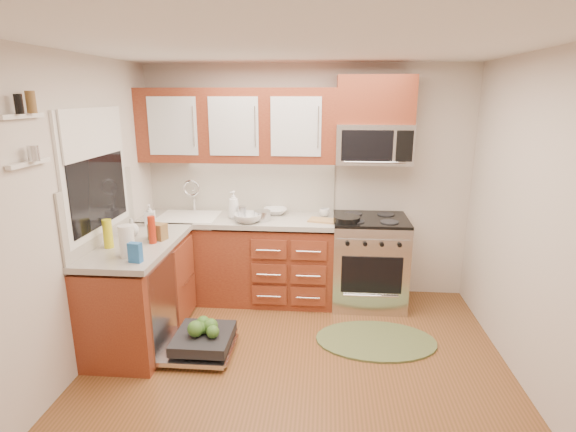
# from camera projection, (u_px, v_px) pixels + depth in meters

# --- Properties ---
(floor) EXTENTS (3.50, 3.50, 0.00)m
(floor) POSITION_uv_depth(u_px,v_px,m) (296.00, 379.00, 3.56)
(floor) COLOR brown
(floor) RESTS_ON ground
(ceiling) EXTENTS (3.50, 3.50, 0.00)m
(ceiling) POSITION_uv_depth(u_px,v_px,m) (297.00, 44.00, 2.91)
(ceiling) COLOR white
(ceiling) RESTS_ON ground
(wall_back) EXTENTS (3.50, 0.04, 2.50)m
(wall_back) POSITION_uv_depth(u_px,v_px,m) (307.00, 183.00, 4.92)
(wall_back) COLOR beige
(wall_back) RESTS_ON ground
(wall_front) EXTENTS (3.50, 0.04, 2.50)m
(wall_front) POSITION_uv_depth(u_px,v_px,m) (263.00, 372.00, 1.55)
(wall_front) COLOR beige
(wall_front) RESTS_ON ground
(wall_left) EXTENTS (0.04, 3.50, 2.50)m
(wall_left) POSITION_uv_depth(u_px,v_px,m) (65.00, 222.00, 3.38)
(wall_left) COLOR beige
(wall_left) RESTS_ON ground
(wall_right) EXTENTS (0.04, 3.50, 2.50)m
(wall_right) POSITION_uv_depth(u_px,v_px,m) (549.00, 234.00, 3.10)
(wall_right) COLOR beige
(wall_right) RESTS_ON ground
(base_cabinet_back) EXTENTS (2.05, 0.60, 0.85)m
(base_cabinet_back) POSITION_uv_depth(u_px,v_px,m) (239.00, 261.00, 4.91)
(base_cabinet_back) COLOR maroon
(base_cabinet_back) RESTS_ON ground
(base_cabinet_left) EXTENTS (0.60, 1.25, 0.85)m
(base_cabinet_left) POSITION_uv_depth(u_px,v_px,m) (141.00, 295.00, 4.08)
(base_cabinet_left) COLOR maroon
(base_cabinet_left) RESTS_ON ground
(countertop_back) EXTENTS (2.07, 0.64, 0.05)m
(countertop_back) POSITION_uv_depth(u_px,v_px,m) (237.00, 219.00, 4.77)
(countertop_back) COLOR #B2AAA2
(countertop_back) RESTS_ON base_cabinet_back
(countertop_left) EXTENTS (0.64, 1.27, 0.05)m
(countertop_left) POSITION_uv_depth(u_px,v_px,m) (137.00, 245.00, 3.95)
(countertop_left) COLOR #B2AAA2
(countertop_left) RESTS_ON base_cabinet_left
(backsplash_back) EXTENTS (2.05, 0.02, 0.57)m
(backsplash_back) POSITION_uv_depth(u_px,v_px,m) (242.00, 185.00, 4.98)
(backsplash_back) COLOR #BCB5A9
(backsplash_back) RESTS_ON ground
(backsplash_left) EXTENTS (0.02, 1.25, 0.57)m
(backsplash_left) POSITION_uv_depth(u_px,v_px,m) (101.00, 210.00, 3.89)
(backsplash_left) COLOR #BCB5A9
(backsplash_left) RESTS_ON ground
(upper_cabinets) EXTENTS (2.05, 0.35, 0.75)m
(upper_cabinets) POSITION_uv_depth(u_px,v_px,m) (237.00, 125.00, 4.65)
(upper_cabinets) COLOR maroon
(upper_cabinets) RESTS_ON ground
(cabinet_over_mw) EXTENTS (0.76, 0.35, 0.47)m
(cabinet_over_mw) POSITION_uv_depth(u_px,v_px,m) (375.00, 100.00, 4.47)
(cabinet_over_mw) COLOR maroon
(cabinet_over_mw) RESTS_ON ground
(range) EXTENTS (0.76, 0.64, 0.95)m
(range) POSITION_uv_depth(u_px,v_px,m) (369.00, 261.00, 4.76)
(range) COLOR silver
(range) RESTS_ON ground
(microwave) EXTENTS (0.76, 0.38, 0.40)m
(microwave) POSITION_uv_depth(u_px,v_px,m) (373.00, 144.00, 4.56)
(microwave) COLOR silver
(microwave) RESTS_ON ground
(sink) EXTENTS (0.62, 0.50, 0.26)m
(sink) POSITION_uv_depth(u_px,v_px,m) (189.00, 228.00, 4.82)
(sink) COLOR white
(sink) RESTS_ON ground
(dishwasher) EXTENTS (0.70, 0.60, 0.20)m
(dishwasher) POSITION_uv_depth(u_px,v_px,m) (199.00, 343.00, 3.90)
(dishwasher) COLOR silver
(dishwasher) RESTS_ON ground
(window) EXTENTS (0.03, 1.05, 1.05)m
(window) POSITION_uv_depth(u_px,v_px,m) (95.00, 172.00, 3.78)
(window) COLOR white
(window) RESTS_ON ground
(window_blind) EXTENTS (0.02, 0.96, 0.40)m
(window_blind) POSITION_uv_depth(u_px,v_px,m) (94.00, 132.00, 3.69)
(window_blind) COLOR white
(window_blind) RESTS_ON ground
(shelf_upper) EXTENTS (0.04, 0.40, 0.03)m
(shelf_upper) POSITION_uv_depth(u_px,v_px,m) (22.00, 116.00, 2.83)
(shelf_upper) COLOR white
(shelf_upper) RESTS_ON ground
(shelf_lower) EXTENTS (0.04, 0.40, 0.03)m
(shelf_lower) POSITION_uv_depth(u_px,v_px,m) (29.00, 163.00, 2.91)
(shelf_lower) COLOR white
(shelf_lower) RESTS_ON ground
(rug) EXTENTS (1.22, 0.93, 0.02)m
(rug) POSITION_uv_depth(u_px,v_px,m) (376.00, 341.00, 4.10)
(rug) COLOR #626F3F
(rug) RESTS_ON ground
(skillet) EXTENTS (0.30, 0.30, 0.05)m
(skillet) POSITION_uv_depth(u_px,v_px,m) (347.00, 219.00, 4.51)
(skillet) COLOR black
(skillet) RESTS_ON range
(stock_pot) EXTENTS (0.23, 0.23, 0.10)m
(stock_pot) POSITION_uv_depth(u_px,v_px,m) (262.00, 216.00, 4.62)
(stock_pot) COLOR silver
(stock_pot) RESTS_ON countertop_back
(cutting_board) EXTENTS (0.31, 0.24, 0.02)m
(cutting_board) POSITION_uv_depth(u_px,v_px,m) (322.00, 220.00, 4.61)
(cutting_board) COLOR #A9804D
(cutting_board) RESTS_ON countertop_back
(canister) EXTENTS (0.12, 0.12, 0.15)m
(canister) POSITION_uv_depth(u_px,v_px,m) (242.00, 213.00, 4.64)
(canister) COLOR silver
(canister) RESTS_ON countertop_back
(paper_towel_roll) EXTENTS (0.16, 0.16, 0.26)m
(paper_towel_roll) POSITION_uv_depth(u_px,v_px,m) (127.00, 241.00, 3.56)
(paper_towel_roll) COLOR white
(paper_towel_roll) RESTS_ON countertop_left
(mustard_bottle) EXTENTS (0.08, 0.08, 0.25)m
(mustard_bottle) POSITION_uv_depth(u_px,v_px,m) (108.00, 234.00, 3.78)
(mustard_bottle) COLOR yellow
(mustard_bottle) RESTS_ON countertop_left
(red_bottle) EXTENTS (0.09, 0.09, 0.24)m
(red_bottle) POSITION_uv_depth(u_px,v_px,m) (152.00, 230.00, 3.90)
(red_bottle) COLOR #A4230D
(red_bottle) RESTS_ON countertop_left
(wooden_box) EXTENTS (0.17, 0.14, 0.15)m
(wooden_box) POSITION_uv_depth(u_px,v_px,m) (158.00, 232.00, 4.01)
(wooden_box) COLOR brown
(wooden_box) RESTS_ON countertop_left
(blue_carton) EXTENTS (0.11, 0.07, 0.16)m
(blue_carton) POSITION_uv_depth(u_px,v_px,m) (135.00, 253.00, 3.46)
(blue_carton) COLOR #225CA2
(blue_carton) RESTS_ON countertop_left
(bowl_a) EXTENTS (0.28, 0.28, 0.06)m
(bowl_a) POSITION_uv_depth(u_px,v_px,m) (275.00, 211.00, 4.88)
(bowl_a) COLOR #999999
(bowl_a) RESTS_ON countertop_back
(bowl_b) EXTENTS (0.34, 0.34, 0.09)m
(bowl_b) POSITION_uv_depth(u_px,v_px,m) (248.00, 218.00, 4.56)
(bowl_b) COLOR #999999
(bowl_b) RESTS_ON countertop_back
(cup) EXTENTS (0.14, 0.14, 0.09)m
(cup) POSITION_uv_depth(u_px,v_px,m) (325.00, 213.00, 4.78)
(cup) COLOR #999999
(cup) RESTS_ON countertop_back
(soap_bottle_a) EXTENTS (0.15, 0.15, 0.29)m
(soap_bottle_a) POSITION_uv_depth(u_px,v_px,m) (234.00, 205.00, 4.67)
(soap_bottle_a) COLOR #999999
(soap_bottle_a) RESTS_ON countertop_back
(soap_bottle_b) EXTENTS (0.12, 0.12, 0.22)m
(soap_bottle_b) POSITION_uv_depth(u_px,v_px,m) (150.00, 215.00, 4.43)
(soap_bottle_b) COLOR #999999
(soap_bottle_b) RESTS_ON countertop_left
(soap_bottle_c) EXTENTS (0.17, 0.17, 0.16)m
(soap_bottle_c) POSITION_uv_depth(u_px,v_px,m) (132.00, 227.00, 4.12)
(soap_bottle_c) COLOR #999999
(soap_bottle_c) RESTS_ON countertop_left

